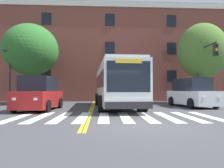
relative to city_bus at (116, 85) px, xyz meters
The scene contains 14 objects.
ground_plane 8.67m from the city_bus, 86.92° to the right, with size 120.00×120.00×0.00m, color #424244.
crosswalk 6.05m from the city_bus, 94.78° to the right, with size 10.04×4.65×0.01m.
lane_line_yellow_inner 8.61m from the city_bus, 102.75° to the left, with size 0.12×36.00×0.01m, color gold.
lane_line_yellow_outer 8.58m from the city_bus, 101.69° to the left, with size 0.12×36.00×0.01m, color gold.
city_bus is the anchor object (origin of this frame).
car_red_near_lane 5.59m from the city_bus, 159.87° to the right, with size 2.43×5.05×2.21m.
car_white_far_lane 6.03m from the city_bus, ahead, with size 2.58×5.32×2.22m.
car_grey_behind_bus 10.30m from the city_bus, 83.22° to the left, with size 2.24×5.19×2.12m.
traffic_light_near_corner 8.57m from the city_bus, 14.75° to the left, with size 0.34×3.55×5.47m.
traffic_light_far_corner 9.41m from the city_bus, behind, with size 0.53×3.22×4.91m.
traffic_light_overhead 4.69m from the city_bus, 60.69° to the left, with size 0.53×2.61×4.69m.
street_tree_curbside_large 10.68m from the city_bus, 26.77° to the left, with size 6.92×6.83×7.97m.
street_tree_curbside_small 9.62m from the city_bus, 149.94° to the left, with size 5.45×6.29×7.57m.
building_facade 13.82m from the city_bus, 90.20° to the left, with size 36.77×8.98×11.81m.
Camera 1 is at (-1.66, -8.13, 1.36)m, focal length 35.00 mm.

